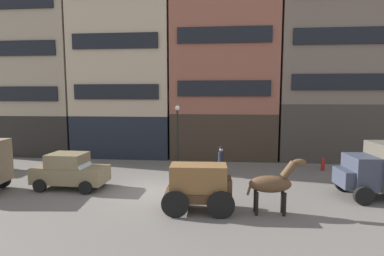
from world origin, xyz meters
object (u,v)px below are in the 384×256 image
cargo_wagon (200,185)px  draft_horse (273,184)px  sedan_dark (70,171)px  streetlamp_curbside (177,127)px  fire_hydrant_curbside (323,164)px  pedestrian_officer (221,160)px

cargo_wagon → draft_horse: size_ratio=1.26×
sedan_dark → streetlamp_curbside: bearing=46.6°
sedan_dark → fire_hydrant_curbside: sedan_dark is taller
cargo_wagon → draft_horse: (2.95, 0.00, 0.12)m
streetlamp_curbside → sedan_dark: bearing=-133.4°
cargo_wagon → draft_horse: draft_horse is taller
cargo_wagon → sedan_dark: (-6.89, 2.51, -0.23)m
sedan_dark → fire_hydrant_curbside: bearing=19.3°
draft_horse → sedan_dark: 10.16m
sedan_dark → pedestrian_officer: sedan_dark is taller
pedestrian_officer → fire_hydrant_curbside: size_ratio=2.16×
streetlamp_curbside → draft_horse: bearing=-57.1°
pedestrian_officer → fire_hydrant_curbside: (6.49, 1.93, -0.55)m
draft_horse → sedan_dark: bearing=165.7°
cargo_wagon → streetlamp_curbside: 8.07m
cargo_wagon → pedestrian_officer: (0.89, 5.59, -0.17)m
fire_hydrant_curbside → sedan_dark: bearing=-160.7°
cargo_wagon → sedan_dark: size_ratio=0.79×
cargo_wagon → fire_hydrant_curbside: 10.56m
draft_horse → pedestrian_officer: bearing=110.3°
fire_hydrant_curbside → draft_horse: bearing=-120.5°
draft_horse → fire_hydrant_curbside: (4.43, 7.52, -0.84)m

